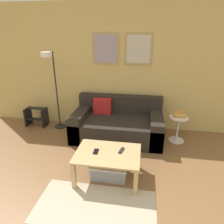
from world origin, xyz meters
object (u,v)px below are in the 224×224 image
side_table (178,127)px  book_stack (179,114)px  couch (118,124)px  coffee_table (108,157)px  storage_bin (109,169)px  remote_control (121,150)px  floor_lamp (52,79)px  cell_phone (96,151)px  step_stool (36,116)px

side_table → book_stack: bearing=81.9°
book_stack → couch: bearing=-179.9°
couch → coffee_table: 1.28m
storage_bin → book_stack: book_stack is taller
book_stack → remote_control: size_ratio=1.54×
couch → coffee_table: (0.03, -1.28, 0.08)m
floor_lamp → book_stack: size_ratio=7.15×
storage_bin → floor_lamp: (-1.38, 1.29, 1.02)m
book_stack → cell_phone: 1.83m
coffee_table → step_stool: 2.42m
couch → remote_control: (0.22, -1.20, 0.16)m
floor_lamp → book_stack: (2.50, -0.05, -0.58)m
storage_bin → cell_phone: (-0.18, -0.04, 0.31)m
coffee_table → floor_lamp: (-1.37, 1.33, 0.79)m
coffee_table → cell_phone: 0.19m
side_table → book_stack: (0.00, 0.02, 0.25)m
floor_lamp → side_table: floor_lamp is taller
couch → cell_phone: bearing=-96.0°
step_stool → storage_bin: bearing=-36.8°
step_stool → cell_phone: bearing=-40.3°
coffee_table → storage_bin: 0.24m
floor_lamp → side_table: bearing=-1.6°
storage_bin → cell_phone: size_ratio=3.79×
side_table → cell_phone: size_ratio=3.61×
remote_control → cell_phone: (-0.35, -0.08, -0.01)m
cell_phone → storage_bin: bearing=8.5°
book_stack → remote_control: book_stack is taller
side_table → step_stool: 3.05m
floor_lamp → couch: bearing=-2.2°
coffee_table → storage_bin: coffee_table is taller
floor_lamp → book_stack: floor_lamp is taller
cell_phone → step_stool: (-1.74, 1.48, -0.20)m
couch → storage_bin: (0.05, -1.24, -0.15)m
floor_lamp → step_stool: size_ratio=3.73×
side_table → remote_control: bearing=-128.7°
couch → storage_bin: size_ratio=3.28×
coffee_table → book_stack: book_stack is taller
step_stool → book_stack: bearing=-3.7°
floor_lamp → remote_control: (1.55, -1.25, -0.70)m
side_table → cell_phone: 1.81m
couch → remote_control: 1.23m
cell_phone → couch: bearing=81.7°
storage_bin → step_stool: bearing=143.2°
floor_lamp → step_stool: 1.07m
cell_phone → coffee_table: bearing=-1.8°
coffee_table → floor_lamp: size_ratio=0.55×
couch → remote_control: size_ratio=11.59×
coffee_table → step_stool: size_ratio=2.05×
cell_phone → step_stool: bearing=137.4°
coffee_table → book_stack: (1.13, 1.28, 0.21)m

